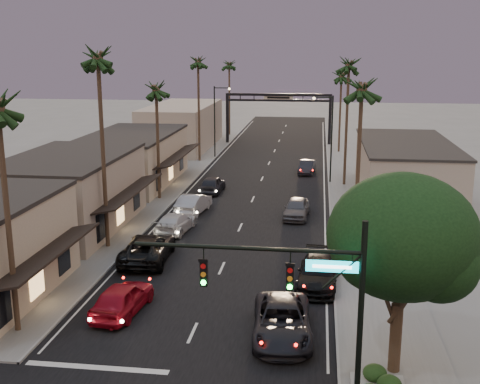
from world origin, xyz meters
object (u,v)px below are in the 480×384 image
(corner_tree, at_px, (404,242))
(palm_lb, at_px, (98,53))
(curbside_near, at_px, (282,321))
(curbside_black, at_px, (318,272))
(arch, at_px, (278,106))
(palm_lc, at_px, (156,85))
(palm_far, at_px, (229,62))
(oncoming_pickup, at_px, (148,248))
(streetlight_right, at_px, (329,132))
(palm_rb, at_px, (349,61))
(palm_rc, at_px, (342,73))
(oncoming_red, at_px, (122,298))
(palm_ld, at_px, (198,59))
(palm_ra, at_px, (362,83))
(streetlight_left, at_px, (217,116))
(oncoming_silver, at_px, (193,203))
(traffic_signal, at_px, (309,290))

(corner_tree, distance_m, palm_lb, 24.36)
(curbside_near, distance_m, curbside_black, 7.00)
(arch, height_order, palm_lc, palm_lc)
(corner_tree, height_order, curbside_black, corner_tree)
(palm_far, xyz_separation_m, oncoming_pickup, (3.24, -58.22, -10.58))
(streetlight_right, relative_size, palm_lb, 0.59)
(corner_tree, xyz_separation_m, palm_rb, (-0.88, 36.55, 6.44))
(streetlight_right, height_order, oncoming_pickup, streetlight_right)
(palm_rc, bearing_deg, oncoming_red, -103.71)
(palm_lb, distance_m, palm_far, 56.03)
(palm_ld, relative_size, palm_ra, 1.08)
(corner_tree, height_order, oncoming_red, corner_tree)
(streetlight_right, xyz_separation_m, streetlight_left, (-13.84, 13.00, 0.00))
(palm_ra, xyz_separation_m, oncoming_red, (-12.74, -12.22, -10.60))
(oncoming_silver, xyz_separation_m, curbside_black, (10.57, -14.77, -0.01))
(palm_ra, bearing_deg, palm_lb, -173.37)
(palm_lc, height_order, palm_far, palm_far)
(traffic_signal, height_order, arch, traffic_signal)
(oncoming_red, distance_m, curbside_near, 8.70)
(corner_tree, relative_size, palm_rb, 0.62)
(corner_tree, distance_m, palm_rc, 56.74)
(oncoming_silver, bearing_deg, streetlight_left, -77.15)
(streetlight_left, distance_m, palm_rb, 22.07)
(oncoming_pickup, relative_size, curbside_black, 1.09)
(streetlight_left, bearing_deg, oncoming_silver, -84.71)
(palm_far, bearing_deg, traffic_signal, -79.30)
(traffic_signal, relative_size, oncoming_silver, 1.68)
(streetlight_left, relative_size, oncoming_silver, 1.77)
(palm_ra, distance_m, oncoming_silver, 18.52)
(palm_lb, bearing_deg, oncoming_pickup, -32.11)
(palm_far, xyz_separation_m, curbside_black, (14.39, -61.06, -10.62))
(palm_lc, xyz_separation_m, oncoming_pickup, (3.54, -16.22, -9.61))
(traffic_signal, bearing_deg, arch, 94.93)
(arch, height_order, curbside_near, arch)
(oncoming_pickup, distance_m, oncoming_silver, 11.94)
(curbside_near, height_order, curbside_black, curbside_near)
(curbside_near, bearing_deg, streetlight_left, 99.03)
(palm_lc, bearing_deg, corner_tree, -57.66)
(corner_tree, relative_size, arch, 0.58)
(streetlight_right, height_order, curbside_black, streetlight_right)
(palm_rc, bearing_deg, oncoming_silver, -112.06)
(traffic_signal, height_order, streetlight_left, streetlight_left)
(corner_tree, xyz_separation_m, oncoming_pickup, (-14.54, 12.33, -5.12))
(arch, height_order, palm_ra, palm_ra)
(curbside_near, bearing_deg, arch, 89.92)
(corner_tree, xyz_separation_m, streetlight_left, (-16.40, 50.55, -0.65))
(streetlight_right, height_order, palm_lc, palm_lc)
(palm_lc, xyz_separation_m, palm_ra, (17.20, -12.00, 0.97))
(corner_tree, height_order, palm_ld, palm_ld)
(palm_lb, bearing_deg, streetlight_left, 87.33)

